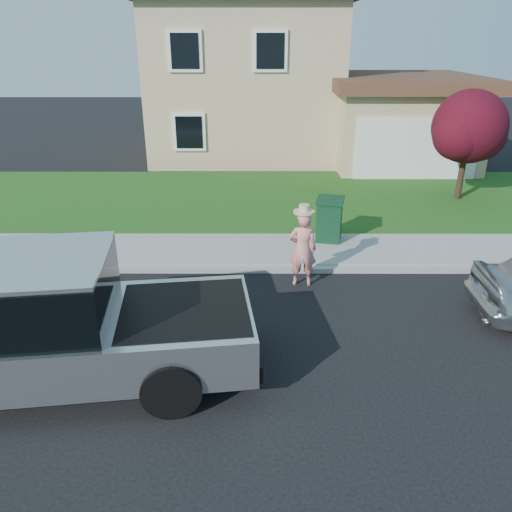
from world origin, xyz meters
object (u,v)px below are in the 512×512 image
Objects in this scene: woman at (303,248)px; trash_bin at (329,219)px; pickup_truck at (46,327)px; ornamental_tree at (470,130)px.

woman reaches higher than trash_bin.
pickup_truck is at bearing -119.16° from trash_bin.
pickup_truck is 13.97m from ornamental_tree.
trash_bin is at bearing -108.66° from woman.
trash_bin is at bearing 40.90° from pickup_truck.
woman is 8.60m from ornamental_tree.
ornamental_tree is (10.06, 9.59, 1.36)m from pickup_truck.
woman is (4.26, 3.42, -0.11)m from pickup_truck.
trash_bin is (0.90, 2.35, -0.17)m from woman.
pickup_truck is 1.90× the size of ornamental_tree.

